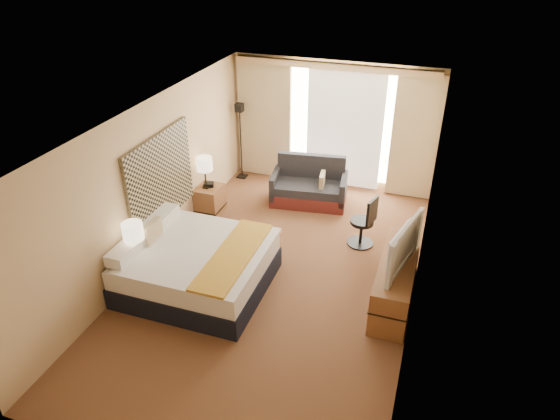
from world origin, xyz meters
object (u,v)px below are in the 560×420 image
(media_dresser, at_px, (396,280))
(lamp_right, at_px, (204,165))
(floor_lamp, at_px, (240,126))
(nightstand_left, at_px, (137,276))
(loveseat, at_px, (309,188))
(bed, at_px, (197,266))
(nightstand_right, at_px, (210,200))
(lamp_left, at_px, (133,232))
(desk_chair, at_px, (365,224))
(television, at_px, (397,244))

(media_dresser, bearing_deg, lamp_right, 159.25)
(floor_lamp, xyz_separation_m, lamp_right, (-0.00, -1.69, -0.15))
(nightstand_left, distance_m, media_dresser, 3.85)
(nightstand_left, distance_m, loveseat, 3.92)
(bed, distance_m, lamp_right, 2.33)
(nightstand_right, bearing_deg, lamp_left, -89.03)
(nightstand_right, xyz_separation_m, lamp_right, (-0.03, -0.03, 0.75))
(loveseat, relative_size, lamp_left, 2.44)
(loveseat, bearing_deg, nightstand_right, -156.08)
(loveseat, xyz_separation_m, lamp_right, (-1.72, -1.08, 0.73))
(media_dresser, xyz_separation_m, desk_chair, (-0.70, 1.30, 0.07))
(media_dresser, bearing_deg, nightstand_right, 158.60)
(floor_lamp, bearing_deg, desk_chair, -30.88)
(desk_chair, bearing_deg, television, -49.72)
(desk_chair, bearing_deg, lamp_right, -166.76)
(nightstand_right, relative_size, loveseat, 0.35)
(loveseat, xyz_separation_m, lamp_left, (-1.64, -3.51, 0.74))
(nightstand_right, height_order, media_dresser, media_dresser)
(nightstand_left, bearing_deg, desk_chair, 38.07)
(desk_chair, bearing_deg, lamp_left, -126.45)
(floor_lamp, relative_size, lamp_left, 2.62)
(media_dresser, relative_size, lamp_left, 2.82)
(nightstand_right, xyz_separation_m, television, (3.65, -1.56, 0.77))
(floor_lamp, bearing_deg, bed, -77.42)
(loveseat, height_order, floor_lamp, floor_lamp)
(bed, height_order, lamp_right, lamp_right)
(desk_chair, bearing_deg, nightstand_right, -167.45)
(media_dresser, bearing_deg, desk_chair, 118.40)
(bed, distance_m, floor_lamp, 3.94)
(nightstand_left, xyz_separation_m, desk_chair, (3.00, 2.35, 0.14))
(media_dresser, xyz_separation_m, floor_lamp, (-3.73, 3.11, 0.83))
(nightstand_right, height_order, television, television)
(lamp_left, height_order, lamp_right, lamp_left)
(media_dresser, distance_m, desk_chair, 1.48)
(lamp_left, bearing_deg, television, 14.15)
(bed, relative_size, desk_chair, 2.20)
(lamp_left, relative_size, lamp_right, 1.03)
(floor_lamp, xyz_separation_m, television, (3.68, -3.22, -0.14))
(nightstand_left, height_order, television, television)
(media_dresser, relative_size, television, 1.52)
(lamp_left, distance_m, lamp_right, 2.44)
(nightstand_right, xyz_separation_m, bed, (0.81, -2.10, 0.09))
(nightstand_left, bearing_deg, bed, 26.31)
(bed, bearing_deg, lamp_left, -154.27)
(nightstand_left, height_order, lamp_left, lamp_left)
(nightstand_left, height_order, lamp_right, lamp_right)
(nightstand_left, xyz_separation_m, media_dresser, (3.70, 1.05, 0.07))
(bed, distance_m, desk_chair, 2.93)
(nightstand_left, xyz_separation_m, lamp_left, (0.04, 0.03, 0.77))
(desk_chair, distance_m, lamp_left, 3.81)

